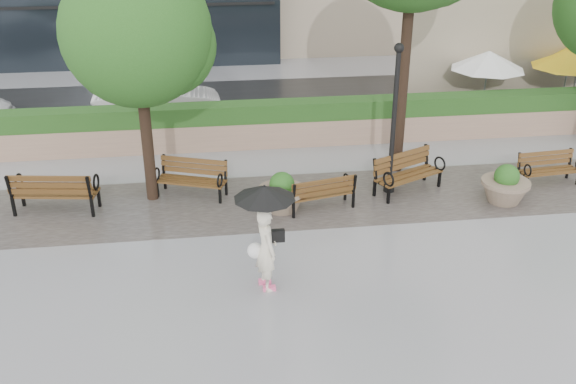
{
  "coord_description": "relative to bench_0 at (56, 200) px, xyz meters",
  "views": [
    {
      "loc": [
        -2.48,
        -11.41,
        7.08
      ],
      "look_at": [
        -0.79,
        1.19,
        1.1
      ],
      "focal_mm": 40.0,
      "sensor_mm": 36.0,
      "label": 1
    }
  ],
  "objects": [
    {
      "name": "pedestrian",
      "position": [
        4.7,
        -3.91,
        1.0
      ],
      "size": [
        1.17,
        1.17,
        2.16
      ],
      "rotation": [
        0.0,
        0.0,
        1.82
      ],
      "color": "#ECE2C6",
      "rests_on": "ground"
    },
    {
      "name": "patio_umb_yellow_a",
      "position": [
        15.91,
        5.34,
        1.67
      ],
      "size": [
        2.5,
        2.5,
        2.3
      ],
      "color": "black",
      "rests_on": "ground"
    },
    {
      "name": "asphalt_street",
      "position": [
        6.18,
        7.85,
        -0.32
      ],
      "size": [
        40.0,
        7.0,
        0.0
      ],
      "primitive_type": "cube",
      "color": "black",
      "rests_on": "ground"
    },
    {
      "name": "cafe_wall",
      "position": [
        15.68,
        6.85,
        1.68
      ],
      "size": [
        10.0,
        0.6,
        4.0
      ],
      "primitive_type": "cube",
      "color": "tan",
      "rests_on": "ground"
    },
    {
      "name": "bench_2",
      "position": [
        6.36,
        -0.72,
        -0.05
      ],
      "size": [
        1.76,
        1.02,
        0.89
      ],
      "rotation": [
        0.0,
        0.0,
        3.37
      ],
      "color": "#563719",
      "rests_on": "ground"
    },
    {
      "name": "hedge_wall",
      "position": [
        6.18,
        3.85,
        0.35
      ],
      "size": [
        24.0,
        0.8,
        1.35
      ],
      "color": "#A18168",
      "rests_on": "ground"
    },
    {
      "name": "bench_3",
      "position": [
        8.77,
        -0.01,
        -0.02
      ],
      "size": [
        2.0,
        1.5,
        1.01
      ],
      "rotation": [
        0.0,
        0.0,
        0.46
      ],
      "color": "#563719",
      "rests_on": "ground"
    },
    {
      "name": "bench_0",
      "position": [
        0.0,
        0.0,
        0.0
      ],
      "size": [
        2.08,
        1.08,
        1.07
      ],
      "rotation": [
        0.0,
        0.0,
        2.99
      ],
      "color": "#563719",
      "rests_on": "ground"
    },
    {
      "name": "planter_left",
      "position": [
        5.42,
        -0.63,
        0.07
      ],
      "size": [
        1.18,
        1.18,
        0.99
      ],
      "color": "#7F6B56",
      "rests_on": "ground"
    },
    {
      "name": "lamppost",
      "position": [
        8.31,
        0.06,
        1.37
      ],
      "size": [
        0.28,
        0.28,
        3.85
      ],
      "color": "black",
      "rests_on": "ground"
    },
    {
      "name": "tree_0",
      "position": [
        2.4,
        0.52,
        3.76
      ],
      "size": [
        3.52,
        3.44,
        5.91
      ],
      "color": "black",
      "rests_on": "ground"
    },
    {
      "name": "ground",
      "position": [
        6.18,
        -3.15,
        -0.32
      ],
      "size": [
        100.0,
        100.0,
        0.0
      ],
      "primitive_type": "plane",
      "color": "gray",
      "rests_on": "ground"
    },
    {
      "name": "car_right",
      "position": [
        2.12,
        6.7,
        0.38
      ],
      "size": [
        4.29,
        1.66,
        1.4
      ],
      "primitive_type": "imported",
      "rotation": [
        0.0,
        0.0,
        1.61
      ],
      "color": "silver",
      "rests_on": "ground"
    },
    {
      "name": "cobble_strip",
      "position": [
        6.18,
        -0.15,
        -0.31
      ],
      "size": [
        28.0,
        3.2,
        0.01
      ],
      "primitive_type": "cube",
      "color": "#383330",
      "rests_on": "ground"
    },
    {
      "name": "cafe_hedge",
      "position": [
        15.18,
        4.65,
        0.13
      ],
      "size": [
        8.0,
        0.5,
        0.9
      ],
      "primitive_type": "cube",
      "color": "#184416",
      "rests_on": "ground"
    },
    {
      "name": "planter_right",
      "position": [
        11.0,
        -0.92,
        0.07
      ],
      "size": [
        1.2,
        1.2,
        1.0
      ],
      "color": "#7F6B56",
      "rests_on": "ground"
    },
    {
      "name": "bench_1",
      "position": [
        3.24,
        0.46,
        -0.04
      ],
      "size": [
        1.89,
        1.28,
        0.95
      ],
      "rotation": [
        0.0,
        0.0,
        -0.36
      ],
      "color": "#563719",
      "rests_on": "ground"
    },
    {
      "name": "bench_4",
      "position": [
        12.61,
        -0.05,
        -0.06
      ],
      "size": [
        1.64,
        0.77,
        0.85
      ],
      "rotation": [
        0.0,
        0.0,
        0.09
      ],
      "color": "#563719",
      "rests_on": "ground"
    },
    {
      "name": "patio_umb_white",
      "position": [
        13.09,
        5.41,
        1.67
      ],
      "size": [
        2.5,
        2.5,
        2.3
      ],
      "color": "black",
      "rests_on": "ground"
    }
  ]
}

